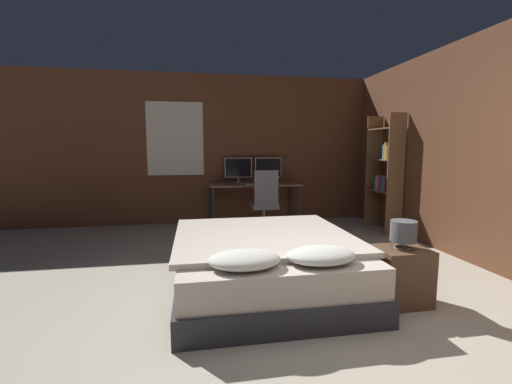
{
  "coord_description": "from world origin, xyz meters",
  "views": [
    {
      "loc": [
        -1.12,
        -2.04,
        1.37
      ],
      "look_at": [
        -0.27,
        2.76,
        0.75
      ],
      "focal_mm": 24.0,
      "sensor_mm": 36.0,
      "label": 1
    }
  ],
  "objects": [
    {
      "name": "bed",
      "position": [
        -0.47,
        1.13,
        0.26
      ],
      "size": [
        1.72,
        1.94,
        0.6
      ],
      "color": "#2D2D33",
      "rests_on": "ground_plane"
    },
    {
      "name": "computer_mouse",
      "position": [
        0.22,
        3.81,
        0.76
      ],
      "size": [
        0.07,
        0.05,
        0.04
      ],
      "color": "#B7B7BC",
      "rests_on": "desk"
    },
    {
      "name": "office_chair",
      "position": [
        -0.04,
        3.29,
        0.4
      ],
      "size": [
        0.52,
        0.52,
        1.03
      ],
      "color": "black",
      "rests_on": "ground_plane"
    },
    {
      "name": "keyboard",
      "position": [
        -0.07,
        3.81,
        0.75
      ],
      "size": [
        0.41,
        0.13,
        0.02
      ],
      "color": "#B7B7BC",
      "rests_on": "desk"
    },
    {
      "name": "nightstand",
      "position": [
        0.65,
        0.6,
        0.25
      ],
      "size": [
        0.44,
        0.37,
        0.5
      ],
      "color": "brown",
      "rests_on": "ground_plane"
    },
    {
      "name": "bedside_lamp",
      "position": [
        0.65,
        0.6,
        0.65
      ],
      "size": [
        0.22,
        0.22,
        0.25
      ],
      "color": "gray",
      "rests_on": "nightstand"
    },
    {
      "name": "monitor_left",
      "position": [
        -0.35,
        4.16,
        1.01
      ],
      "size": [
        0.5,
        0.16,
        0.46
      ],
      "color": "#B7B7BC",
      "rests_on": "desk"
    },
    {
      "name": "ground_plane",
      "position": [
        0.0,
        0.0,
        0.0
      ],
      "size": [
        20.0,
        20.0,
        0.0
      ],
      "primitive_type": "plane",
      "color": "#B2A893"
    },
    {
      "name": "desk",
      "position": [
        -0.07,
        3.98,
        0.65
      ],
      "size": [
        1.62,
        0.57,
        0.74
      ],
      "color": "#846042",
      "rests_on": "ground_plane"
    },
    {
      "name": "bookshelf",
      "position": [
        1.95,
        3.09,
        1.01
      ],
      "size": [
        0.29,
        0.7,
        1.92
      ],
      "color": "brown",
      "rests_on": "ground_plane"
    },
    {
      "name": "monitor_right",
      "position": [
        0.21,
        4.16,
        1.01
      ],
      "size": [
        0.5,
        0.16,
        0.46
      ],
      "color": "#B7B7BC",
      "rests_on": "desk"
    },
    {
      "name": "wall_side_right",
      "position": [
        2.14,
        1.5,
        1.35
      ],
      "size": [
        0.06,
        12.0,
        2.7
      ],
      "color": "brown",
      "rests_on": "ground_plane"
    },
    {
      "name": "wall_back",
      "position": [
        -0.02,
        4.34,
        1.35
      ],
      "size": [
        12.0,
        0.08,
        2.7
      ],
      "color": "brown",
      "rests_on": "ground_plane"
    }
  ]
}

